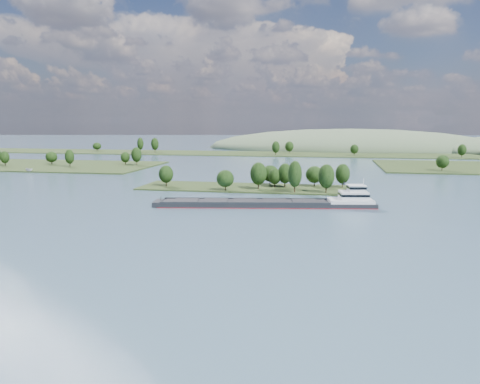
# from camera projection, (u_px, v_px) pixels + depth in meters

# --- Properties ---
(ground) EXTENTS (1800.00, 1800.00, 0.00)m
(ground) POSITION_uv_depth(u_px,v_px,m) (219.00, 214.00, 157.22)
(ground) COLOR #3D5669
(ground) RESTS_ON ground
(tree_island) EXTENTS (100.00, 30.81, 14.85)m
(tree_island) POSITION_uv_depth(u_px,v_px,m) (264.00, 181.00, 212.73)
(tree_island) COLOR #233216
(tree_island) RESTS_ON ground
(back_shoreline) EXTENTS (900.00, 60.00, 15.19)m
(back_shoreline) POSITION_uv_depth(u_px,v_px,m) (298.00, 154.00, 427.27)
(back_shoreline) COLOR #233216
(back_shoreline) RESTS_ON ground
(hill_west) EXTENTS (320.00, 160.00, 44.00)m
(hill_west) POSITION_uv_depth(u_px,v_px,m) (350.00, 149.00, 515.47)
(hill_west) COLOR #475A3E
(hill_west) RESTS_ON ground
(cargo_barge) EXTENTS (81.19, 22.13, 10.91)m
(cargo_barge) POSITION_uv_depth(u_px,v_px,m) (280.00, 203.00, 170.50)
(cargo_barge) COLOR black
(cargo_barge) RESTS_ON ground
(motorboat) EXTENTS (7.11, 5.30, 2.59)m
(motorboat) POSITION_uv_depth(u_px,v_px,m) (29.00, 170.00, 282.08)
(motorboat) COLOR silver
(motorboat) RESTS_ON ground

